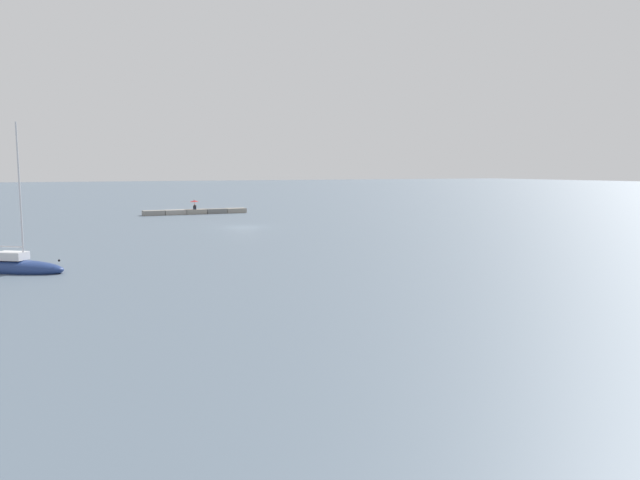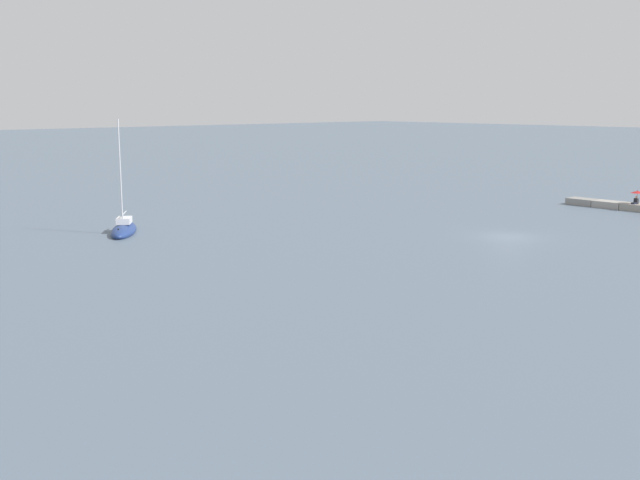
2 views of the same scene
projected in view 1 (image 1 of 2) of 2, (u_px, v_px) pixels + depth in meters
ground_plane at (244, 227)px, 62.28m from camera, size 500.00×500.00×0.00m
seawall_pier at (196, 212)px, 80.64m from camera, size 13.74×1.73×0.65m
person_seated_dark_left at (195, 207)px, 80.34m from camera, size 0.48×0.66×0.73m
umbrella_open_red at (194, 201)px, 80.43m from camera, size 1.17×1.17×1.26m
sailboat_navy_mid at (17, 267)px, 35.15m from camera, size 5.85×4.87×8.94m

